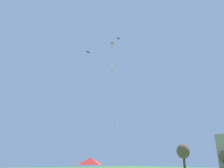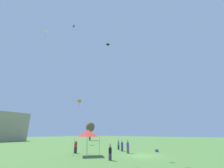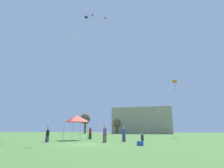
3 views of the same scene
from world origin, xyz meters
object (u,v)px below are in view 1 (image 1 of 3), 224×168
kite_white_delta_0 (112,66)px  kite_pink_delta_1 (111,48)px  kite_purple_diamond_3 (118,38)px  festival_tent (90,161)px  kite_black_delta_2 (87,55)px

kite_white_delta_0 → kite_pink_delta_1: 10.86m
kite_purple_diamond_3 → festival_tent: bearing=-88.6°
kite_white_delta_0 → kite_black_delta_2: bearing=-56.2°
festival_tent → kite_white_delta_0: kite_white_delta_0 is taller
festival_tent → kite_white_delta_0: bearing=122.4°
kite_white_delta_0 → kite_black_delta_2: kite_white_delta_0 is taller
kite_pink_delta_1 → kite_black_delta_2: size_ratio=1.08×
kite_white_delta_0 → kite_pink_delta_1: (8.40, -6.62, -1.86)m
kite_pink_delta_1 → kite_black_delta_2: bearing=-128.4°
kite_white_delta_0 → kite_black_delta_2: 11.64m
festival_tent → kite_black_delta_2: bearing=-52.0°
kite_purple_diamond_3 → kite_white_delta_0: bearing=154.6°
festival_tent → kite_black_delta_2: (1.71, -2.19, 14.31)m
festival_tent → kite_black_delta_2: 14.57m
festival_tent → kite_white_delta_0: size_ratio=0.16×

